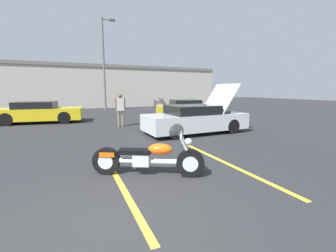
# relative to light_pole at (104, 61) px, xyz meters

# --- Properties ---
(ground_plane) EXTENTS (80.00, 80.00, 0.00)m
(ground_plane) POSITION_rel_light_pole_xyz_m (-2.62, -17.79, -4.35)
(ground_plane) COLOR #2D2D30
(parking_stripe_foreground) EXTENTS (0.12, 4.73, 0.01)m
(parking_stripe_foreground) POSITION_rel_light_pole_xyz_m (-2.21, -16.14, -4.35)
(parking_stripe_foreground) COLOR yellow
(parking_stripe_foreground) RESTS_ON ground
(parking_stripe_middle) EXTENTS (0.12, 4.73, 0.01)m
(parking_stripe_middle) POSITION_rel_light_pole_xyz_m (0.58, -16.14, -4.35)
(parking_stripe_middle) COLOR yellow
(parking_stripe_middle) RESTS_ON ground
(far_building) EXTENTS (32.00, 4.20, 4.40)m
(far_building) POSITION_rel_light_pole_xyz_m (-2.62, 5.02, -2.02)
(far_building) COLOR beige
(far_building) RESTS_ON ground
(light_pole) EXTENTS (1.21, 0.28, 7.94)m
(light_pole) POSITION_rel_light_pole_xyz_m (0.00, 0.00, 0.00)
(light_pole) COLOR slate
(light_pole) RESTS_ON ground
(motorcycle) EXTENTS (2.27, 1.33, 0.94)m
(motorcycle) POSITION_rel_light_pole_xyz_m (-1.55, -16.23, -3.97)
(motorcycle) COLOR black
(motorcycle) RESTS_ON ground
(show_car_hood_open) EXTENTS (4.53, 1.90, 2.14)m
(show_car_hood_open) POSITION_rel_light_pole_xyz_m (1.97, -12.38, -3.74)
(show_car_hood_open) COLOR silver
(show_car_hood_open) RESTS_ON ground
(parked_car_mid_row) EXTENTS (4.73, 2.39, 1.22)m
(parked_car_mid_row) POSITION_rel_light_pole_xyz_m (-4.67, -6.16, -3.76)
(parked_car_mid_row) COLOR yellow
(parked_car_mid_row) RESTS_ON ground
(parked_car_right_row) EXTENTS (4.35, 2.41, 1.18)m
(parked_car_right_row) POSITION_rel_light_pole_xyz_m (4.49, -6.94, -3.79)
(parked_car_right_row) COLOR yellow
(parked_car_right_row) RESTS_ON ground
(spectator_near_motorcycle) EXTENTS (0.52, 0.22, 1.67)m
(spectator_near_motorcycle) POSITION_rel_light_pole_xyz_m (-0.68, -9.32, -3.36)
(spectator_near_motorcycle) COLOR gray
(spectator_near_motorcycle) RESTS_ON ground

